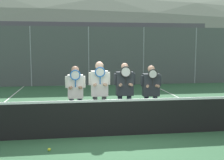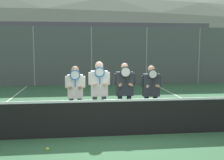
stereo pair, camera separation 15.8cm
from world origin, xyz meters
The scene contains 13 objects.
ground_plane centered at (0.00, 0.00, 0.00)m, with size 120.00×120.00×0.00m, color #2D5B38.
hill_distant centered at (0.00, 55.40, 0.00)m, with size 143.65×79.81×27.93m.
clubhouse_building centered at (1.19, 16.91, 2.03)m, with size 16.22×5.50×4.02m.
fence_back centered at (0.00, 9.48, 1.68)m, with size 19.50×0.06×3.36m.
tennis_net centered at (0.00, 0.00, 0.48)m, with size 9.87×0.09×1.02m.
court_line_right_sideline centered at (3.67, 3.00, 0.00)m, with size 0.05×16.00×0.01m, color white.
player_leftmost centered at (-0.85, 0.93, 0.99)m, with size 0.55×0.34×1.69m.
player_center_left centered at (-0.20, 0.83, 1.08)m, with size 0.59×0.34×1.82m.
player_center_right centered at (0.52, 0.97, 1.05)m, with size 0.61×0.34×1.76m.
player_rightmost centered at (1.29, 0.97, 1.00)m, with size 0.60×0.34×1.69m.
car_left_of_center centered at (-1.10, 11.70, 0.96)m, with size 4.79×2.03×1.89m.
car_center centered at (3.89, 11.71, 0.92)m, with size 4.25×2.09×1.81m.
tennis_ball_on_court centered at (-1.44, -0.82, 0.03)m, with size 0.07×0.07×0.07m.
Camera 1 is at (-0.91, -6.72, 2.20)m, focal length 45.00 mm.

